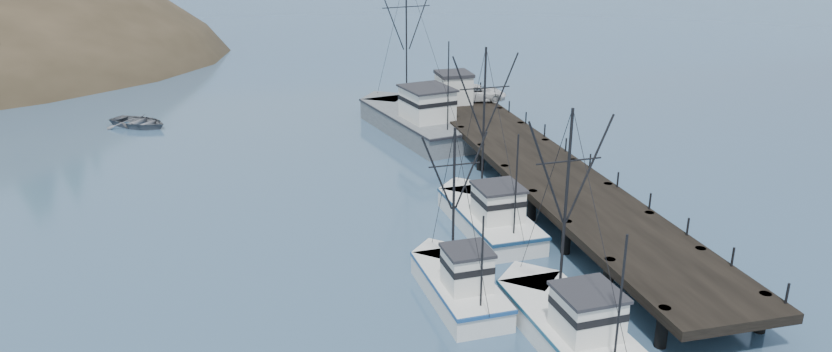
{
  "coord_description": "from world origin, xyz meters",
  "views": [
    {
      "loc": [
        -6.42,
        -29.3,
        18.6
      ],
      "look_at": [
        4.6,
        14.08,
        2.5
      ],
      "focal_mm": 32.0,
      "sensor_mm": 36.0,
      "label": 1
    }
  ],
  "objects_px": {
    "trawler_near": "(568,324)",
    "pickup_truck": "(477,93)",
    "pier": "(539,167)",
    "trawler_mid": "(458,283)",
    "motorboat": "(139,127)",
    "trawler_far": "(487,215)",
    "work_vessel": "(415,119)",
    "pier_shed": "(454,87)"
  },
  "relations": [
    {
      "from": "pier",
      "to": "pier_shed",
      "type": "xyz_separation_m",
      "value": [
        -0.81,
        17.93,
        1.73
      ]
    },
    {
      "from": "trawler_mid",
      "to": "trawler_far",
      "type": "distance_m",
      "value": 9.24
    },
    {
      "from": "trawler_near",
      "to": "trawler_mid",
      "type": "xyz_separation_m",
      "value": [
        -3.74,
        4.95,
        -0.0
      ]
    },
    {
      "from": "pickup_truck",
      "to": "motorboat",
      "type": "bearing_deg",
      "value": 89.75
    },
    {
      "from": "work_vessel",
      "to": "pier_shed",
      "type": "bearing_deg",
      "value": 26.58
    },
    {
      "from": "trawler_mid",
      "to": "pier_shed",
      "type": "height_order",
      "value": "trawler_mid"
    },
    {
      "from": "trawler_far",
      "to": "work_vessel",
      "type": "relative_size",
      "value": 0.66
    },
    {
      "from": "motorboat",
      "to": "pier_shed",
      "type": "bearing_deg",
      "value": -63.54
    },
    {
      "from": "pier",
      "to": "trawler_near",
      "type": "distance_m",
      "value": 19.52
    },
    {
      "from": "trawler_near",
      "to": "trawler_far",
      "type": "height_order",
      "value": "trawler_far"
    },
    {
      "from": "pier_shed",
      "to": "pickup_truck",
      "type": "bearing_deg",
      "value": 1.68
    },
    {
      "from": "pier_shed",
      "to": "motorboat",
      "type": "bearing_deg",
      "value": 167.9
    },
    {
      "from": "pier",
      "to": "trawler_far",
      "type": "bearing_deg",
      "value": -136.79
    },
    {
      "from": "pier",
      "to": "pickup_truck",
      "type": "bearing_deg",
      "value": 85.28
    },
    {
      "from": "pier",
      "to": "trawler_mid",
      "type": "relative_size",
      "value": 4.82
    },
    {
      "from": "trawler_far",
      "to": "work_vessel",
      "type": "xyz_separation_m",
      "value": [
        0.73,
        21.21,
        0.41
      ]
    },
    {
      "from": "trawler_mid",
      "to": "work_vessel",
      "type": "relative_size",
      "value": 0.53
    },
    {
      "from": "work_vessel",
      "to": "trawler_mid",
      "type": "bearing_deg",
      "value": -100.01
    },
    {
      "from": "work_vessel",
      "to": "pier_shed",
      "type": "xyz_separation_m",
      "value": [
        4.18,
        2.09,
        2.19
      ]
    },
    {
      "from": "motorboat",
      "to": "trawler_near",
      "type": "bearing_deg",
      "value": -113.53
    },
    {
      "from": "pier_shed",
      "to": "motorboat",
      "type": "relative_size",
      "value": 0.56
    },
    {
      "from": "trawler_near",
      "to": "pickup_truck",
      "type": "bearing_deg",
      "value": 77.75
    },
    {
      "from": "pier",
      "to": "pickup_truck",
      "type": "height_order",
      "value": "pickup_truck"
    },
    {
      "from": "work_vessel",
      "to": "pickup_truck",
      "type": "distance_m",
      "value": 6.99
    },
    {
      "from": "pickup_truck",
      "to": "pier_shed",
      "type": "bearing_deg",
      "value": 102.51
    },
    {
      "from": "work_vessel",
      "to": "pier_shed",
      "type": "height_order",
      "value": "work_vessel"
    },
    {
      "from": "pier",
      "to": "trawler_near",
      "type": "bearing_deg",
      "value": -109.22
    },
    {
      "from": "trawler_far",
      "to": "motorboat",
      "type": "distance_m",
      "value": 37.36
    },
    {
      "from": "pier",
      "to": "trawler_near",
      "type": "relative_size",
      "value": 3.98
    },
    {
      "from": "trawler_near",
      "to": "pickup_truck",
      "type": "height_order",
      "value": "trawler_near"
    },
    {
      "from": "trawler_far",
      "to": "work_vessel",
      "type": "bearing_deg",
      "value": 88.02
    },
    {
      "from": "trawler_near",
      "to": "pickup_truck",
      "type": "relative_size",
      "value": 2.07
    },
    {
      "from": "work_vessel",
      "to": "pickup_truck",
      "type": "relative_size",
      "value": 3.22
    },
    {
      "from": "trawler_far",
      "to": "motorboat",
      "type": "xyz_separation_m",
      "value": [
        -23.14,
        29.31,
        -0.82
      ]
    },
    {
      "from": "trawler_near",
      "to": "pier_shed",
      "type": "height_order",
      "value": "trawler_near"
    },
    {
      "from": "trawler_near",
      "to": "pier_shed",
      "type": "distance_m",
      "value": 36.87
    },
    {
      "from": "work_vessel",
      "to": "pickup_truck",
      "type": "xyz_separation_m",
      "value": [
        6.47,
        2.16,
        1.51
      ]
    },
    {
      "from": "pier",
      "to": "motorboat",
      "type": "xyz_separation_m",
      "value": [
        -28.86,
        23.94,
        -1.69
      ]
    },
    {
      "from": "trawler_mid",
      "to": "pickup_truck",
      "type": "bearing_deg",
      "value": 69.69
    },
    {
      "from": "trawler_mid",
      "to": "pickup_truck",
      "type": "xyz_separation_m",
      "value": [
        11.65,
        31.47,
        1.92
      ]
    },
    {
      "from": "motorboat",
      "to": "pickup_truck",
      "type": "bearing_deg",
      "value": -62.53
    },
    {
      "from": "trawler_mid",
      "to": "pickup_truck",
      "type": "relative_size",
      "value": 1.71
    }
  ]
}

